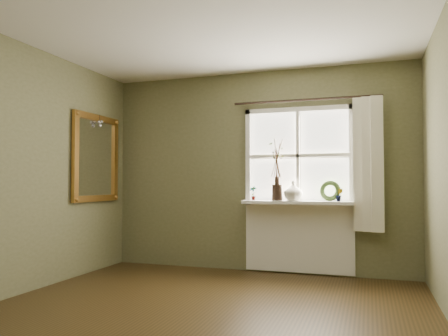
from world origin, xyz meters
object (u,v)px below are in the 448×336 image
dark_jug (277,192)px  cream_vase (293,191)px  wreath (330,193)px  gilt_mirror (96,158)px

dark_jug → cream_vase: bearing=0.0°
cream_vase → wreath: 0.45m
cream_vase → wreath: cream_vase is taller
wreath → gilt_mirror: gilt_mirror is taller
dark_jug → wreath: (0.65, 0.04, -0.00)m
dark_jug → wreath: bearing=3.5°
gilt_mirror → dark_jug: bearing=14.2°
dark_jug → gilt_mirror: size_ratio=0.18×
cream_vase → gilt_mirror: 2.57m
dark_jug → wreath: wreath is taller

